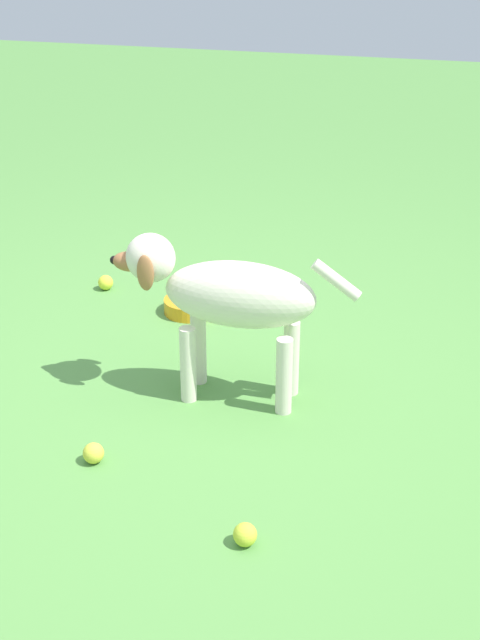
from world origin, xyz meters
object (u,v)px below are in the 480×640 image
(tennis_ball_3, at_px, (245,535))
(water_bowl, at_px, (190,305))
(dog, at_px, (225,296))
(tennis_ball_0, at_px, (106,282))
(tennis_ball_2, at_px, (93,453))

(tennis_ball_3, distance_m, water_bowl, 1.47)
(dog, distance_m, tennis_ball_0, 1.10)
(dog, relative_size, tennis_ball_0, 12.86)
(water_bowl, bearing_deg, tennis_ball_3, 23.83)
(tennis_ball_3, relative_size, water_bowl, 0.30)
(dog, bearing_deg, tennis_ball_2, 59.09)
(tennis_ball_3, xyz_separation_m, water_bowl, (-1.34, -0.59, -0.00))
(dog, relative_size, water_bowl, 3.86)
(tennis_ball_2, bearing_deg, tennis_ball_0, -158.67)
(tennis_ball_2, bearing_deg, dog, 150.55)
(dog, xyz_separation_m, tennis_ball_3, (0.74, 0.27, -0.35))
(dog, height_order, water_bowl, dog)
(tennis_ball_0, xyz_separation_m, tennis_ball_3, (1.46, 1.02, 0.00))
(water_bowl, bearing_deg, dog, 28.60)
(tennis_ball_2, height_order, tennis_ball_3, same)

